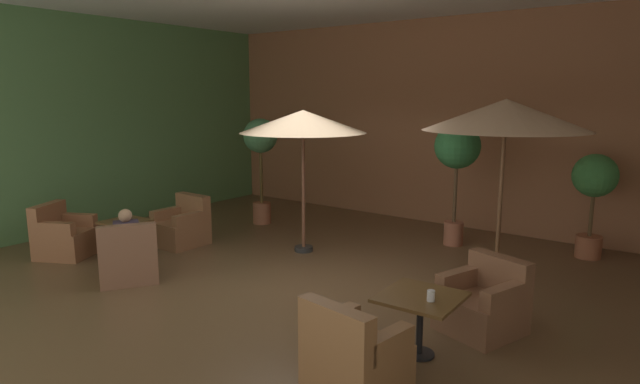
% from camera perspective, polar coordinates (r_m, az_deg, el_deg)
% --- Properties ---
extents(ground_plane, '(10.62, 8.86, 0.02)m').
position_cam_1_polar(ground_plane, '(7.95, -1.94, -9.23)').
color(ground_plane, brown).
extents(wall_back_brick, '(10.62, 0.08, 4.18)m').
position_cam_1_polar(wall_back_brick, '(11.26, 12.24, 7.28)').
color(wall_back_brick, '#A16444').
rests_on(wall_back_brick, ground_plane).
extents(wall_left_accent, '(0.08, 8.86, 4.18)m').
position_cam_1_polar(wall_left_accent, '(11.56, -22.97, 6.77)').
color(wall_left_accent, '#56864E').
rests_on(wall_left_accent, ground_plane).
extents(cafe_table_front_left, '(0.81, 0.81, 0.65)m').
position_cam_1_polar(cafe_table_front_left, '(5.64, 10.74, -11.92)').
color(cafe_table_front_left, black).
rests_on(cafe_table_front_left, ground_plane).
extents(armchair_front_left_north, '(0.99, 1.00, 0.84)m').
position_cam_1_polar(armchair_front_left_north, '(6.45, 17.15, -11.45)').
color(armchair_front_left_north, brown).
rests_on(armchair_front_left_north, ground_plane).
extents(armchair_front_left_east, '(0.88, 0.84, 0.90)m').
position_cam_1_polar(armchair_front_left_east, '(5.00, 3.67, -17.41)').
color(armchair_front_left_east, brown).
rests_on(armchair_front_left_east, ground_plane).
extents(cafe_table_front_right, '(0.68, 0.68, 0.65)m').
position_cam_1_polar(cafe_table_front_right, '(9.22, -20.14, -4.06)').
color(cafe_table_front_right, black).
rests_on(cafe_table_front_right, ground_plane).
extents(armchair_front_right_north, '(1.01, 1.03, 0.89)m').
position_cam_1_polar(armchair_front_right_north, '(8.18, -19.90, -6.87)').
color(armchair_front_right_north, brown).
rests_on(armchair_front_right_north, ground_plane).
extents(armchair_front_right_east, '(0.79, 0.81, 0.88)m').
position_cam_1_polar(armchair_front_right_east, '(9.86, -14.60, -3.65)').
color(armchair_front_right_east, '#8D5C3C').
rests_on(armchair_front_right_east, ground_plane).
extents(armchair_front_right_south, '(1.06, 1.05, 0.88)m').
position_cam_1_polar(armchair_front_right_south, '(9.83, -25.80, -4.37)').
color(armchair_front_right_south, '#935B3A').
rests_on(armchair_front_right_south, ground_plane).
extents(patio_umbrella_tall_red, '(2.31, 2.31, 2.61)m').
position_cam_1_polar(patio_umbrella_tall_red, '(7.95, 19.31, 7.74)').
color(patio_umbrella_tall_red, '#2D2D2D').
rests_on(patio_umbrella_tall_red, ground_plane).
extents(patio_umbrella_center_beige, '(2.11, 2.11, 2.41)m').
position_cam_1_polar(patio_umbrella_center_beige, '(8.85, -1.84, 7.49)').
color(patio_umbrella_center_beige, '#2D2D2D').
rests_on(patio_umbrella_center_beige, ground_plane).
extents(potted_tree_left_corner, '(0.70, 0.70, 1.73)m').
position_cam_1_polar(potted_tree_left_corner, '(9.67, 27.36, 0.51)').
color(potted_tree_left_corner, '#AC5E40').
rests_on(potted_tree_left_corner, ground_plane).
extents(potted_tree_mid_left, '(0.70, 0.70, 2.18)m').
position_cam_1_polar(potted_tree_mid_left, '(10.97, -6.40, 4.73)').
color(potted_tree_mid_left, '#A46044').
rests_on(potted_tree_mid_left, ground_plane).
extents(potted_tree_mid_right, '(0.80, 0.80, 2.18)m').
position_cam_1_polar(potted_tree_mid_right, '(9.59, 14.51, 3.97)').
color(potted_tree_mid_right, '#AF6349').
rests_on(potted_tree_mid_right, ground_plane).
extents(patron_blue_shirt, '(0.40, 0.43, 0.64)m').
position_cam_1_polar(patron_blue_shirt, '(8.12, -20.07, -4.24)').
color(patron_blue_shirt, '#3E3347').
rests_on(patron_blue_shirt, ground_plane).
extents(iced_drink_cup, '(0.08, 0.08, 0.11)m').
position_cam_1_polar(iced_drink_cup, '(5.46, 11.83, -10.85)').
color(iced_drink_cup, white).
rests_on(iced_drink_cup, cafe_table_front_left).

